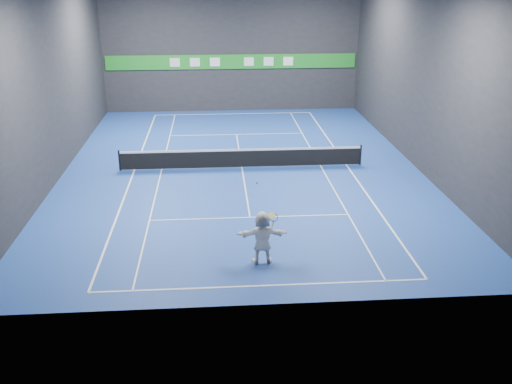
{
  "coord_description": "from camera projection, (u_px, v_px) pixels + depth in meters",
  "views": [
    {
      "loc": [
        -1.37,
        -27.88,
        9.5
      ],
      "look_at": [
        0.18,
        -7.38,
        1.5
      ],
      "focal_mm": 40.0,
      "sensor_mm": 36.0,
      "label": 1
    }
  ],
  "objects": [
    {
      "name": "center_service_line",
      "position": [
        242.0,
        167.0,
        29.44
      ],
      "size": [
        0.06,
        12.8,
        0.01
      ],
      "primitive_type": "cube",
      "color": "white",
      "rests_on": "ground"
    },
    {
      "name": "sideline_doubles_left",
      "position": [
        135.0,
        170.0,
        29.06
      ],
      "size": [
        0.08,
        23.78,
        0.01
      ],
      "primitive_type": "cube",
      "color": "white",
      "rests_on": "ground"
    },
    {
      "name": "wall_front",
      "position": [
        265.0,
        165.0,
        15.73
      ],
      "size": [
        18.0,
        0.1,
        9.0
      ],
      "primitive_type": "cube",
      "color": "#242427",
      "rests_on": "ground"
    },
    {
      "name": "sideline_singles_right",
      "position": [
        320.0,
        166.0,
        29.73
      ],
      "size": [
        0.06,
        23.78,
        0.01
      ],
      "primitive_type": "cube",
      "color": "white",
      "rests_on": "ground"
    },
    {
      "name": "service_line_near",
      "position": [
        250.0,
        217.0,
        23.5
      ],
      "size": [
        8.23,
        0.06,
        0.01
      ],
      "primitive_type": "cube",
      "color": "white",
      "rests_on": "ground"
    },
    {
      "name": "sideline_singles_left",
      "position": [
        162.0,
        169.0,
        29.16
      ],
      "size": [
        0.06,
        23.78,
        0.01
      ],
      "primitive_type": "cube",
      "color": "white",
      "rests_on": "ground"
    },
    {
      "name": "sponsor_banner",
      "position": [
        232.0,
        62.0,
        40.2
      ],
      "size": [
        17.64,
        0.11,
        1.0
      ],
      "color": "#1E8D25",
      "rests_on": "wall_back"
    },
    {
      "name": "ground",
      "position": [
        242.0,
        168.0,
        29.45
      ],
      "size": [
        26.0,
        26.0,
        0.0
      ],
      "primitive_type": "plane",
      "color": "#1B3E96",
      "rests_on": "ground"
    },
    {
      "name": "tennis_net",
      "position": [
        242.0,
        158.0,
        29.25
      ],
      "size": [
        12.5,
        0.1,
        1.07
      ],
      "color": "black",
      "rests_on": "ground"
    },
    {
      "name": "wall_back",
      "position": [
        232.0,
        47.0,
        39.9
      ],
      "size": [
        18.0,
        0.1,
        9.0
      ],
      "primitive_type": "cube",
      "color": "#242427",
      "rests_on": "ground"
    },
    {
      "name": "sideline_doubles_right",
      "position": [
        346.0,
        165.0,
        29.83
      ],
      "size": [
        0.08,
        23.78,
        0.01
      ],
      "primitive_type": "cube",
      "color": "white",
      "rests_on": "ground"
    },
    {
      "name": "service_line_far",
      "position": [
        236.0,
        134.0,
        35.39
      ],
      "size": [
        8.23,
        0.06,
        0.01
      ],
      "primitive_type": "cube",
      "color": "white",
      "rests_on": "ground"
    },
    {
      "name": "wall_left",
      "position": [
        53.0,
        83.0,
        27.18
      ],
      "size": [
        0.1,
        26.0,
        9.0
      ],
      "primitive_type": "cube",
      "color": "#242427",
      "rests_on": "ground"
    },
    {
      "name": "player",
      "position": [
        262.0,
        237.0,
        19.57
      ],
      "size": [
        1.76,
        0.58,
        1.9
      ],
      "primitive_type": "imported",
      "rotation": [
        0.0,
        0.0,
        3.15
      ],
      "color": "white",
      "rests_on": "ground"
    },
    {
      "name": "tennis_ball",
      "position": [
        257.0,
        183.0,
        18.91
      ],
      "size": [
        0.07,
        0.07,
        0.07
      ],
      "primitive_type": "sphere",
      "color": "#CAD122",
      "rests_on": "player"
    },
    {
      "name": "tennis_racket",
      "position": [
        273.0,
        218.0,
        19.4
      ],
      "size": [
        0.47,
        0.34,
        0.56
      ],
      "color": "#B0121C",
      "rests_on": "player"
    },
    {
      "name": "wall_right",
      "position": [
        421.0,
        78.0,
        28.45
      ],
      "size": [
        0.1,
        26.0,
        9.0
      ],
      "primitive_type": "cube",
      "color": "#242427",
      "rests_on": "ground"
    },
    {
      "name": "baseline_far",
      "position": [
        233.0,
        114.0,
        40.49
      ],
      "size": [
        10.98,
        0.08,
        0.01
      ],
      "primitive_type": "cube",
      "color": "white",
      "rests_on": "ground"
    },
    {
      "name": "baseline_near",
      "position": [
        261.0,
        286.0,
        18.4
      ],
      "size": [
        10.98,
        0.08,
        0.01
      ],
      "primitive_type": "cube",
      "color": "white",
      "rests_on": "ground"
    }
  ]
}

